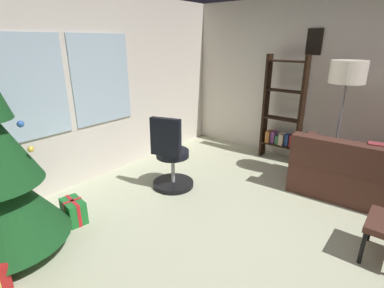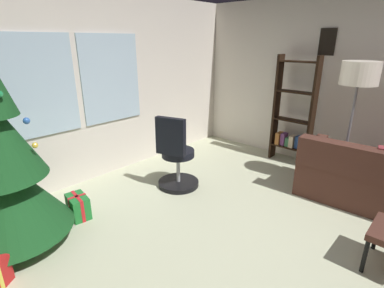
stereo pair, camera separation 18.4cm
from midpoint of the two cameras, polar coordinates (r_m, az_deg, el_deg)
The scene contains 7 objects.
ground_plane at distance 3.07m, azimuth 14.97°, elevation -20.86°, with size 4.92×5.58×0.10m, color beige.
wall_back_with_windows at distance 4.32m, azimuth -20.28°, elevation 10.04°, with size 4.92×0.12×2.54m.
wall_right_with_frames at distance 4.83m, azimuth 29.14°, elevation 9.64°, with size 0.12×5.58×2.54m.
gift_box_green at distance 3.59m, azimuth -23.54°, elevation -11.94°, with size 0.23×0.33×0.27m.
office_chair at distance 3.89m, azimuth -5.49°, elevation -3.28°, with size 0.56×0.56×1.01m.
bookshelf at distance 4.95m, azimuth 16.23°, elevation 5.30°, with size 0.18×0.64×1.71m.
floor_lamp at distance 4.17m, azimuth 26.94°, elevation 11.35°, with size 0.43×0.43×1.68m.
Camera 1 is at (-2.27, -0.76, 1.91)m, focal length 27.25 mm.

